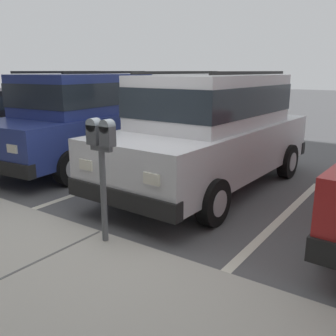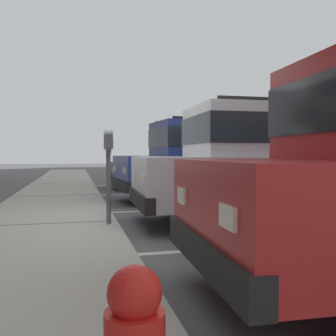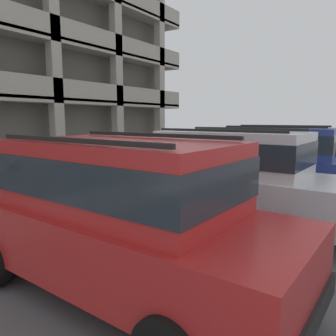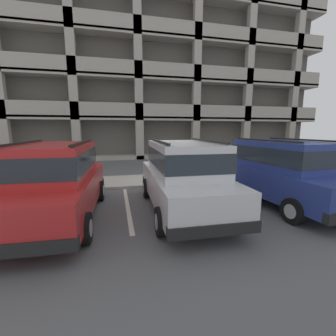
{
  "view_description": "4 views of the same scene",
  "coord_description": "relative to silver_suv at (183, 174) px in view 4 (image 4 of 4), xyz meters",
  "views": [
    {
      "loc": [
        -3.12,
        3.24,
        2.05
      ],
      "look_at": [
        -0.49,
        -0.55,
        0.84
      ],
      "focal_mm": 40.0,
      "sensor_mm": 36.0,
      "label": 1
    },
    {
      "loc": [
        -5.9,
        0.83,
        1.18
      ],
      "look_at": [
        -0.12,
        -0.6,
        0.95
      ],
      "focal_mm": 40.0,
      "sensor_mm": 36.0,
      "label": 2
    },
    {
      "loc": [
        -6.39,
        -5.19,
        2.24
      ],
      "look_at": [
        -0.19,
        -1.01,
        1.1
      ],
      "focal_mm": 35.0,
      "sensor_mm": 36.0,
      "label": 3
    },
    {
      "loc": [
        -1.91,
        -8.5,
        2.34
      ],
      "look_at": [
        -0.05,
        -0.56,
        0.92
      ],
      "focal_mm": 24.0,
      "sensor_mm": 36.0,
      "label": 4
    }
  ],
  "objects": [
    {
      "name": "red_sedan",
      "position": [
        -3.35,
        0.08,
        0.0
      ],
      "size": [
        2.16,
        4.85,
        2.03
      ],
      "rotation": [
        0.0,
        0.0,
        -0.04
      ],
      "color": "red",
      "rests_on": "ground_plane"
    },
    {
      "name": "silver_suv",
      "position": [
        0.0,
        0.0,
        0.0
      ],
      "size": [
        2.12,
        4.83,
        2.03
      ],
      "rotation": [
        0.0,
        0.0,
        -0.03
      ],
      "color": "silver",
      "rests_on": "ground_plane"
    },
    {
      "name": "sidewalk",
      "position": [
        0.06,
        3.81,
        -1.03
      ],
      "size": [
        40.0,
        2.2,
        0.12
      ],
      "color": "#ADA89E",
      "rests_on": "ground_plane"
    },
    {
      "name": "fire_hydrant",
      "position": [
        -4.66,
        3.16,
        -0.62
      ],
      "size": [
        0.3,
        0.3,
        0.7
      ],
      "color": "red",
      "rests_on": "sidewalk"
    },
    {
      "name": "parking_meter_near",
      "position": [
        -0.16,
        2.86,
        0.09
      ],
      "size": [
        0.35,
        0.12,
        1.42
      ],
      "color": "#595B60",
      "rests_on": "sidewalk"
    },
    {
      "name": "parking_garage",
      "position": [
        0.01,
        16.79,
        6.45
      ],
      "size": [
        32.0,
        10.0,
        16.25
      ],
      "color": "#5C5851",
      "rests_on": "ground_plane"
    },
    {
      "name": "dark_hatchback",
      "position": [
        3.18,
        -0.03,
        0.0
      ],
      "size": [
        2.27,
        4.91,
        2.03
      ],
      "rotation": [
        0.0,
        0.0,
        0.08
      ],
      "color": "navy",
      "rests_on": "ground_plane"
    },
    {
      "name": "parking_stall_lines",
      "position": [
        1.68,
        1.11,
        -1.08
      ],
      "size": [
        13.07,
        4.8,
        0.01
      ],
      "color": "silver",
      "rests_on": "ground_plane"
    },
    {
      "name": "ground_plane",
      "position": [
        0.06,
        2.51,
        -1.14
      ],
      "size": [
        80.0,
        80.0,
        0.1
      ],
      "color": "#565659"
    }
  ]
}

